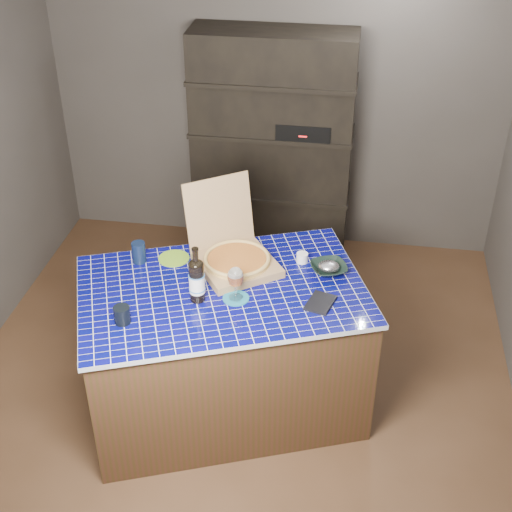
% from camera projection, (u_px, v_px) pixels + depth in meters
% --- Properties ---
extents(room, '(3.50, 3.50, 3.50)m').
position_uv_depth(room, '(236.00, 206.00, 3.99)').
color(room, brown).
rests_on(room, ground).
extents(shelving_unit, '(1.20, 0.41, 1.80)m').
position_uv_depth(shelving_unit, '(273.00, 149.00, 5.44)').
color(shelving_unit, black).
rests_on(shelving_unit, floor).
extents(kitchen_island, '(1.84, 1.50, 0.87)m').
position_uv_depth(kitchen_island, '(224.00, 348.00, 4.21)').
color(kitchen_island, '#49291C').
rests_on(kitchen_island, floor).
extents(pizza_box, '(0.63, 0.65, 0.46)m').
position_uv_depth(pizza_box, '(235.00, 257.00, 4.13)').
color(pizza_box, '#9E7451').
rests_on(pizza_box, kitchen_island).
extents(mead_bottle, '(0.09, 0.09, 0.33)m').
position_uv_depth(mead_bottle, '(197.00, 280.00, 3.82)').
color(mead_bottle, black).
rests_on(mead_bottle, kitchen_island).
extents(teal_trivet, '(0.15, 0.15, 0.01)m').
position_uv_depth(teal_trivet, '(236.00, 298.00, 3.89)').
color(teal_trivet, '#1A6C87').
rests_on(teal_trivet, kitchen_island).
extents(wine_glass, '(0.09, 0.09, 0.20)m').
position_uv_depth(wine_glass, '(236.00, 278.00, 3.82)').
color(wine_glass, white).
rests_on(wine_glass, teal_trivet).
extents(tumbler, '(0.09, 0.09, 0.10)m').
position_uv_depth(tumbler, '(122.00, 315.00, 3.70)').
color(tumbler, black).
rests_on(tumbler, kitchen_island).
extents(dvd_case, '(0.18, 0.21, 0.01)m').
position_uv_depth(dvd_case, '(320.00, 303.00, 3.85)').
color(dvd_case, black).
rests_on(dvd_case, kitchen_island).
extents(bowl, '(0.27, 0.27, 0.05)m').
position_uv_depth(bowl, '(329.00, 269.00, 4.09)').
color(bowl, black).
rests_on(bowl, kitchen_island).
extents(foil_contents, '(0.13, 0.10, 0.06)m').
position_uv_depth(foil_contents, '(329.00, 266.00, 4.09)').
color(foil_contents, '#B2B0BB').
rests_on(foil_contents, bowl).
extents(white_jar, '(0.07, 0.07, 0.06)m').
position_uv_depth(white_jar, '(302.00, 258.00, 4.18)').
color(white_jar, white).
rests_on(white_jar, kitchen_island).
extents(navy_cup, '(0.08, 0.08, 0.13)m').
position_uv_depth(navy_cup, '(139.00, 252.00, 4.17)').
color(navy_cup, black).
rests_on(navy_cup, kitchen_island).
extents(green_trivet, '(0.18, 0.18, 0.01)m').
position_uv_depth(green_trivet, '(174.00, 258.00, 4.22)').
color(green_trivet, '#73A824').
rests_on(green_trivet, kitchen_island).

